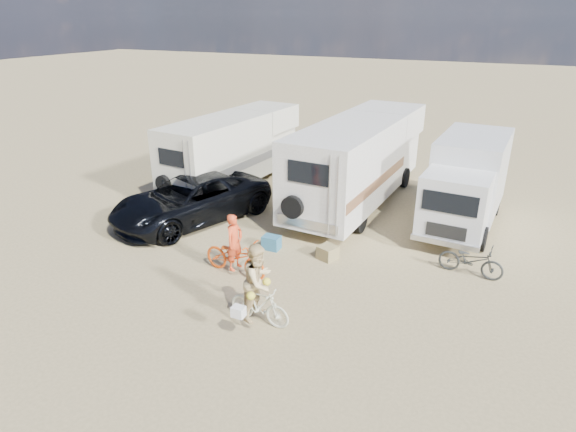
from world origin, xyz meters
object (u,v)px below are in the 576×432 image
at_px(dark_suv, 191,199).
at_px(rider_man, 235,248).
at_px(cooler, 271,243).
at_px(rider_woman, 259,288).
at_px(box_truck, 465,185).
at_px(bike_parked, 471,260).
at_px(rv_left, 233,152).
at_px(bike_woman, 259,305).
at_px(bike_man, 235,257).
at_px(crate, 328,252).
at_px(rv_main, 359,162).

xyz_separation_m(dark_suv, rider_man, (3.36, -2.65, 0.02)).
bearing_deg(cooler, rider_woman, -68.02).
xyz_separation_m(box_truck, bike_parked, (0.68, -3.43, -1.04)).
bearing_deg(dark_suv, box_truck, 42.96).
distance_m(box_truck, rider_man, 8.13).
height_order(rv_left, rider_man, rv_left).
xyz_separation_m(bike_woman, cooler, (-1.52, 3.58, -0.26)).
height_order(rv_left, rider_woman, rv_left).
bearing_deg(bike_parked, rider_woman, 142.10).
distance_m(rv_left, bike_man, 7.69).
relative_size(rider_man, crate, 3.23).
xyz_separation_m(rider_man, cooler, (0.19, 1.82, -0.60)).
relative_size(rv_main, crate, 17.29).
height_order(rv_main, rider_woman, rv_main).
xyz_separation_m(box_truck, bike_woman, (-3.54, -7.93, -1.02)).
bearing_deg(rv_main, rider_woman, -84.19).
relative_size(rv_main, bike_woman, 5.51).
height_order(rv_left, cooler, rv_left).
height_order(dark_suv, cooler, dark_suv).
relative_size(rv_main, dark_suv, 1.52).
height_order(rv_main, crate, rv_main).
xyz_separation_m(rv_main, rider_woman, (0.37, -8.62, -0.66)).
xyz_separation_m(dark_suv, bike_woman, (5.07, -4.40, -0.32)).
xyz_separation_m(rider_woman, cooler, (-1.52, 3.58, -0.72)).
distance_m(rv_main, cooler, 5.35).
distance_m(rv_main, bike_woman, 8.70).
bearing_deg(rv_left, rider_woman, -50.49).
relative_size(box_truck, bike_woman, 3.47).
distance_m(rv_left, dark_suv, 3.98).
bearing_deg(bike_woman, crate, -1.36).
relative_size(dark_suv, bike_man, 2.81).
relative_size(rv_left, crate, 14.32).
distance_m(bike_woman, rider_woman, 0.46).
bearing_deg(box_truck, rider_woman, -110.96).
relative_size(bike_man, crate, 4.04).
bearing_deg(cooler, bike_woman, -68.02).
distance_m(box_truck, bike_parked, 3.65).
relative_size(rv_left, bike_man, 3.54).
xyz_separation_m(bike_man, crate, (1.99, 1.96, -0.33)).
distance_m(dark_suv, cooler, 3.69).
bearing_deg(rv_left, bike_man, -53.56).
distance_m(rider_man, bike_parked, 6.54).
relative_size(bike_woman, bike_parked, 0.90).
bearing_deg(rv_main, bike_man, -97.64).
xyz_separation_m(rv_main, bike_parked, (4.60, -4.13, -1.13)).
xyz_separation_m(dark_suv, rider_woman, (5.07, -4.40, 0.14)).
height_order(rv_main, rv_left, rv_main).
xyz_separation_m(box_truck, crate, (-3.25, -4.21, -1.29)).
xyz_separation_m(rider_man, bike_parked, (5.93, 2.74, -0.35)).
height_order(dark_suv, crate, dark_suv).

